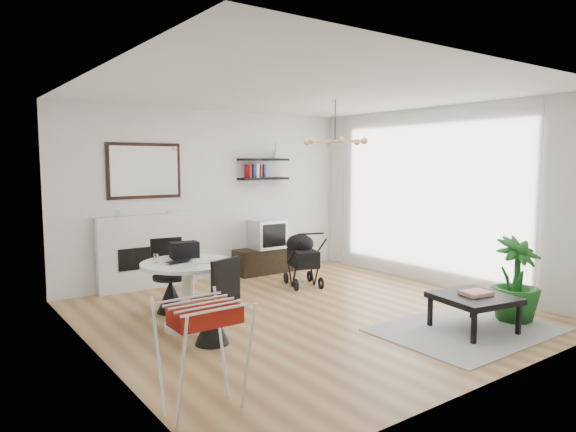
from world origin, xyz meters
TOP-DOWN VIEW (x-y plane):
  - floor at (0.00, 0.00)m, footprint 5.00×5.00m
  - ceiling at (0.00, 0.00)m, footprint 5.00×5.00m
  - wall_back at (0.00, 2.50)m, footprint 5.00×0.00m
  - wall_left at (-2.50, 0.00)m, footprint 0.00×5.00m
  - wall_right at (2.50, 0.00)m, footprint 0.00×5.00m
  - sheer_curtain at (2.40, 0.20)m, footprint 0.04×3.60m
  - fireplace at (-1.10, 2.42)m, footprint 1.50×0.17m
  - shelf_lower at (0.92, 2.37)m, footprint 0.90×0.25m
  - shelf_upper at (0.92, 2.37)m, footprint 0.90×0.25m
  - pendant_lamp at (0.70, 0.30)m, footprint 0.90×0.90m
  - tv_console at (0.92, 2.29)m, footprint 1.14×0.40m
  - crt_tv at (0.92, 2.29)m, footprint 0.55×0.48m
  - dining_table at (-1.42, 0.35)m, footprint 1.04×1.04m
  - laptop at (-1.52, 0.32)m, footprint 0.35×0.26m
  - black_bag at (-1.35, 0.60)m, footprint 0.34×0.24m
  - newspaper at (-1.25, 0.24)m, footprint 0.39×0.36m
  - drinking_glass at (-1.72, 0.53)m, footprint 0.06×0.06m
  - chair_far at (-1.33, 1.09)m, footprint 0.45×0.47m
  - chair_near at (-1.44, -0.27)m, footprint 0.48×0.49m
  - drying_rack at (-2.18, -1.52)m, footprint 0.57×0.53m
  - stroller at (0.87, 1.23)m, footprint 0.63×0.79m
  - rug at (1.07, -1.55)m, footprint 1.97×1.42m
  - coffee_table at (1.10, -1.60)m, footprint 0.89×0.89m
  - magazines at (1.13, -1.61)m, footprint 0.34×0.29m
  - potted_plant at (1.81, -1.67)m, footprint 0.67×0.67m

SIDE VIEW (x-z plane):
  - floor at x=0.00m, z-range 0.00..0.00m
  - rug at x=1.07m, z-range 0.00..0.01m
  - tv_console at x=0.92m, z-range 0.00..0.43m
  - chair_far at x=-1.33m, z-range -0.17..0.75m
  - chair_near at x=-1.44m, z-range -0.17..0.75m
  - coffee_table at x=1.10m, z-range 0.17..0.56m
  - stroller at x=0.87m, z-range -0.06..0.81m
  - magazines at x=1.13m, z-range 0.41..0.45m
  - drying_rack at x=-2.18m, z-range 0.02..0.88m
  - potted_plant at x=1.81m, z-range 0.00..1.00m
  - dining_table at x=-1.42m, z-range 0.12..0.89m
  - crt_tv at x=0.92m, z-range 0.43..0.91m
  - fireplace at x=-1.10m, z-range -0.39..1.77m
  - newspaper at x=-1.25m, z-range 0.76..0.77m
  - laptop at x=-1.52m, z-range 0.76..0.79m
  - drinking_glass at x=-1.72m, z-range 0.76..0.86m
  - black_bag at x=-1.35m, z-range 0.76..0.95m
  - wall_back at x=0.00m, z-range -1.15..3.85m
  - wall_left at x=-2.50m, z-range -1.15..3.85m
  - wall_right at x=2.50m, z-range -1.15..3.85m
  - sheer_curtain at x=2.40m, z-range 0.05..2.65m
  - shelf_lower at x=0.92m, z-range 1.58..1.62m
  - shelf_upper at x=0.92m, z-range 1.90..1.94m
  - pendant_lamp at x=0.70m, z-range 2.10..2.20m
  - ceiling at x=0.00m, z-range 2.70..2.70m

